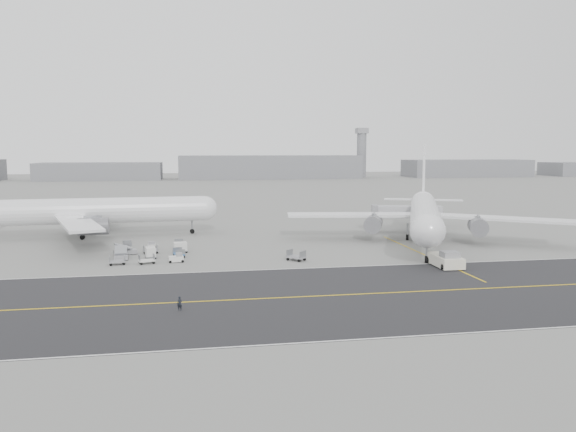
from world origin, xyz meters
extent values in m
plane|color=gray|center=(0.00, 0.00, 0.00)|extent=(700.00, 700.00, 0.00)
cube|color=#2B2B2E|center=(5.00, -18.00, 0.01)|extent=(220.00, 32.00, 0.02)
cube|color=gold|center=(5.00, -18.00, 0.03)|extent=(220.00, 0.30, 0.01)
cube|color=silver|center=(5.00, -2.20, 0.03)|extent=(220.00, 0.25, 0.01)
cube|color=silver|center=(5.00, -33.80, 0.03)|extent=(220.00, 0.25, 0.01)
cube|color=gold|center=(30.00, 5.00, 0.02)|extent=(0.30, 40.00, 0.01)
cylinder|color=gray|center=(100.00, 265.00, 14.00)|extent=(6.00, 6.00, 28.00)
cube|color=gray|center=(100.00, 265.00, 29.50)|extent=(7.00, 7.00, 3.50)
cylinder|color=white|center=(-27.95, 34.78, 5.30)|extent=(45.32, 7.94, 5.17)
sphere|color=white|center=(-5.45, 36.17, 5.30)|extent=(5.07, 5.07, 5.07)
cube|color=white|center=(-28.21, 21.12, 4.65)|extent=(12.70, 25.25, 0.45)
cube|color=white|center=(-29.89, 48.29, 4.65)|extent=(9.90, 25.33, 0.45)
cylinder|color=slate|center=(-26.28, 25.51, 3.36)|extent=(5.69, 3.54, 3.20)
cylinder|color=slate|center=(-27.43, 44.17, 3.36)|extent=(5.69, 3.54, 3.20)
cylinder|color=black|center=(-8.20, 36.00, 0.49)|extent=(1.00, 0.56, 0.98)
cylinder|color=black|center=(-29.41, 31.58, 0.49)|extent=(1.00, 0.56, 0.98)
cylinder|color=black|center=(-29.79, 37.77, 0.49)|extent=(1.00, 0.56, 0.98)
cylinder|color=gray|center=(-8.20, 36.00, 1.84)|extent=(0.36, 0.36, 2.71)
cylinder|color=white|center=(35.29, 17.28, 5.42)|extent=(22.55, 44.63, 5.29)
sphere|color=white|center=(26.46, -4.03, 5.42)|extent=(5.18, 5.18, 5.18)
cone|color=white|center=(44.56, 39.62, 5.82)|extent=(7.84, 10.14, 4.76)
cube|color=white|center=(44.77, 40.14, 13.13)|extent=(2.40, 4.87, 11.25)
cube|color=white|center=(40.59, 42.18, 5.95)|extent=(8.76, 5.57, 0.25)
cube|color=white|center=(49.17, 38.62, 5.95)|extent=(8.76, 5.57, 0.25)
cube|color=white|center=(22.87, 23.65, 4.76)|extent=(25.87, 9.31, 0.45)
cube|color=white|center=(48.59, 12.99, 4.76)|extent=(23.69, 19.58, 0.45)
cylinder|color=slate|center=(26.03, 19.90, 3.44)|extent=(5.18, 6.45, 3.28)
cylinder|color=slate|center=(43.70, 12.58, 3.44)|extent=(5.18, 6.45, 3.28)
cylinder|color=black|center=(27.54, -1.43, 0.57)|extent=(0.90, 1.25, 1.15)
cylinder|color=black|center=(33.01, 20.05, 0.57)|extent=(0.90, 1.25, 1.15)
cylinder|color=black|center=(38.87, 17.62, 0.57)|extent=(0.90, 1.25, 1.15)
cylinder|color=gray|center=(27.54, -1.43, 1.96)|extent=(0.36, 0.36, 2.78)
cube|color=silver|center=(29.18, -4.47, 0.94)|extent=(3.45, 6.91, 1.54)
cube|color=gray|center=(29.15, -6.01, 2.10)|extent=(2.47, 2.26, 0.99)
cylinder|color=gray|center=(29.27, -0.28, 0.55)|extent=(0.24, 2.87, 0.18)
cylinder|color=black|center=(27.69, -7.09, 0.50)|extent=(0.46, 1.00, 0.99)
cylinder|color=black|center=(30.56, -7.15, 0.50)|extent=(0.46, 1.00, 0.99)
cylinder|color=black|center=(27.80, -1.79, 0.50)|extent=(0.46, 1.00, 0.99)
cylinder|color=black|center=(30.67, -1.85, 0.50)|extent=(0.46, 1.00, 0.99)
cylinder|color=gray|center=(43.44, 28.45, 1.92)|extent=(1.54, 1.54, 3.84)
cube|color=gray|center=(43.44, 28.45, 0.34)|extent=(3.00, 3.00, 0.67)
cube|color=#B9B9BE|center=(36.90, 29.97, 4.41)|extent=(14.63, 5.88, 2.49)
cube|color=gray|center=(30.17, 31.54, 4.41)|extent=(1.82, 3.25, 2.88)
cylinder|color=black|center=(44.70, 29.24, 0.29)|extent=(0.41, 0.63, 0.58)
imported|color=black|center=(-9.81, -21.33, 0.79)|extent=(0.68, 0.57, 1.58)
camera|label=1|loc=(-8.41, -82.14, 17.48)|focal=35.00mm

